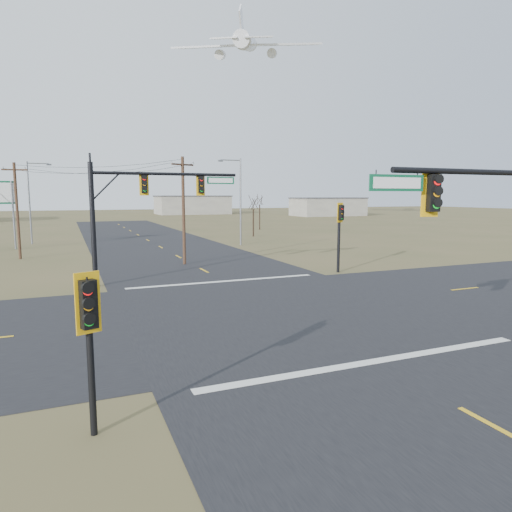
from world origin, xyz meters
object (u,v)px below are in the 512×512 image
Objects in this scene: mast_arm_far at (144,197)px; bare_tree_c at (253,202)px; pedestal_signal_sw at (89,316)px; streetlight_c at (31,198)px; streetlight_b at (183,198)px; utility_pole_near at (183,209)px; pedestal_signal_ne at (340,223)px; bare_tree_d at (260,199)px; utility_pole_far at (17,209)px; streetlight_a at (239,197)px.

bare_tree_c is (18.22, 27.08, -0.77)m from mast_arm_far.
pedestal_signal_sw is (-4.03, -17.85, -2.43)m from mast_arm_far.
mast_arm_far is 0.99× the size of streetlight_c.
streetlight_b is (16.54, 59.88, 2.17)m from pedestal_signal_sw.
streetlight_b is (8.49, 35.43, 0.62)m from utility_pole_near.
streetlight_c is at bearing 178.49° from bare_tree_c.
bare_tree_c is at bearing 58.08° from mast_arm_far.
pedestal_signal_ne is 40.54m from bare_tree_d.
bare_tree_d is (11.20, -4.18, -0.24)m from streetlight_b.
bare_tree_c is (26.31, 12.14, 0.22)m from utility_pole_far.
bare_tree_d is at bearing 59.95° from mast_arm_far.
utility_pole_near is (4.02, 6.60, -0.88)m from mast_arm_far.
streetlight_a is 1.57× the size of bare_tree_d.
bare_tree_d is at bearing -43.11° from streetlight_b.
streetlight_a reaches higher than bare_tree_d.
pedestal_signal_sw is 50.17m from bare_tree_c.
utility_pole_far is 28.97m from bare_tree_c.
utility_pole_near reaches higher than mast_arm_far.
streetlight_b is (20.60, 27.08, 0.72)m from utility_pole_far.
bare_tree_c is at bearing -91.71° from streetlight_b.
streetlight_c reaches higher than streetlight_b.
utility_pole_far is at bearing 145.41° from utility_pole_near.
mast_arm_far is 13.24m from pedestal_signal_ne.
streetlight_b is (-0.55, 43.28, 1.47)m from pedestal_signal_ne.
pedestal_signal_ne is 1.30× the size of pedestal_signal_sw.
bare_tree_c is 12.08m from bare_tree_d.
streetlight_b reaches higher than utility_pole_near.
bare_tree_c is at bearing -117.02° from bare_tree_d.
bare_tree_d is (10.91, 19.87, -0.46)m from streetlight_a.
utility_pole_near is at bearing -34.59° from utility_pole_far.
streetlight_c reaches higher than pedestal_signal_ne.
pedestal_signal_ne is at bearing -37.45° from utility_pole_far.
utility_pole_near reaches higher than bare_tree_d.
pedestal_signal_ne is at bearing -76.32° from streetlight_c.
bare_tree_d is at bearing -4.21° from streetlight_c.
utility_pole_near is 14.70m from utility_pole_far.
pedestal_signal_ne is at bearing -100.10° from streetlight_a.
streetlight_a is 1.04× the size of streetlight_b.
bare_tree_c is (14.21, 20.48, 0.11)m from utility_pole_near.
utility_pole_near is 14.39m from streetlight_a.
pedestal_signal_ne is 0.53× the size of streetlight_a.
mast_arm_far is at bearing -136.34° from streetlight_a.
streetlight_b is at bearing 74.91° from pedestal_signal_ne.
streetlight_c is (-3.72, 45.62, 2.27)m from pedestal_signal_sw.
utility_pole_near is at bearing -138.57° from streetlight_a.
streetlight_b is at bearing 13.17° from streetlight_c.
utility_pole_far is at bearing 126.73° from pedestal_signal_ne.
streetlight_c is at bearing 74.12° from pedestal_signal_sw.
streetlight_c reaches higher than utility_pole_near.
utility_pole_near is at bearing 60.70° from mast_arm_far.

